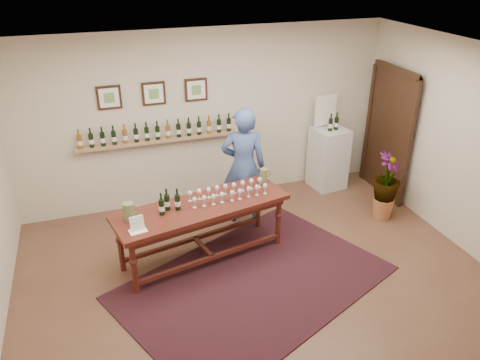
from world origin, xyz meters
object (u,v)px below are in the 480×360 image
object	(u,v)px
display_pedestal	(328,158)
person	(243,166)
tasting_table	(202,213)
potted_plant	(386,187)

from	to	relation	value
display_pedestal	person	world-z (taller)	person
tasting_table	potted_plant	distance (m)	2.93
tasting_table	potted_plant	size ratio (longest dim) A/B	2.58
display_pedestal	potted_plant	distance (m)	1.31
potted_plant	person	bearing A→B (deg)	162.50
display_pedestal	person	bearing A→B (deg)	-160.87
potted_plant	person	distance (m)	2.22
tasting_table	person	distance (m)	1.16
person	display_pedestal	bearing A→B (deg)	-143.64
tasting_table	potted_plant	xyz separation A→B (m)	(2.93, 0.11, -0.15)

